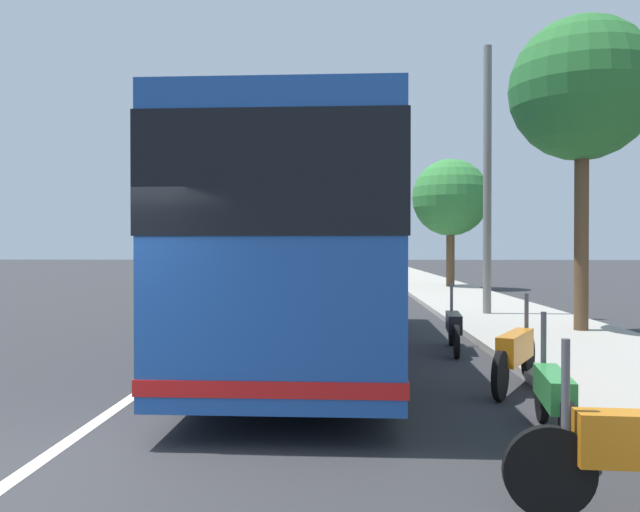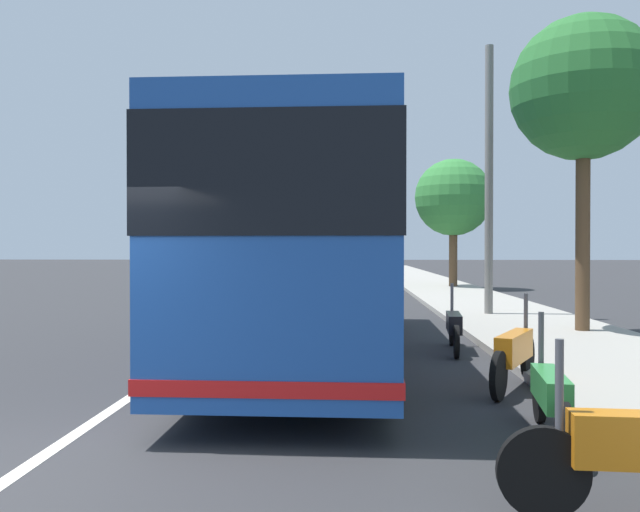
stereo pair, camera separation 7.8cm
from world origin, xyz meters
name	(u,v)px [view 1 (the left image)]	position (x,y,z in m)	size (l,w,h in m)	color
ground_plane	(5,486)	(0.00, 0.00, 0.00)	(220.00, 220.00, 0.00)	#2D2D30
sidewalk_curb	(535,328)	(10.00, -7.15, 0.07)	(110.00, 3.60, 0.14)	#9E998E
lane_divider_line	(229,330)	(10.00, 0.00, 0.00)	(110.00, 0.16, 0.01)	silver
coach_bus	(313,241)	(6.72, -2.14, 2.06)	(11.76, 2.82, 3.53)	#1E4C9E
motorcycle_far_end	(553,396)	(1.42, -4.83, 0.44)	(2.02, 0.39, 1.23)	black
motorcycle_mid_row	(516,353)	(3.86, -5.09, 0.48)	(2.09, 1.13, 1.27)	black
motorcycle_angled	(454,327)	(7.01, -4.77, 0.46)	(2.11, 0.35, 1.24)	black
car_side_street	(347,270)	(31.25, -2.83, 0.75)	(3.95, 1.83, 1.60)	red
car_oncoming	(330,268)	(37.74, -1.72, 0.68)	(4.05, 1.93, 1.39)	#2D7238
car_behind_bus	(241,271)	(29.44, 2.94, 0.73)	(4.54, 1.90, 1.55)	black
car_far_distant	(340,262)	(56.46, -2.23, 0.67)	(4.62, 2.16, 1.41)	#2D7238
roadside_tree_mid_block	(582,90)	(9.20, -7.91, 5.38)	(3.13, 3.13, 6.99)	brown
roadside_tree_far_block	(451,198)	(25.84, -7.75, 4.36)	(3.67, 3.67, 6.22)	brown
utility_pole	(487,182)	(12.80, -6.65, 3.76)	(0.23, 0.23, 7.51)	slate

